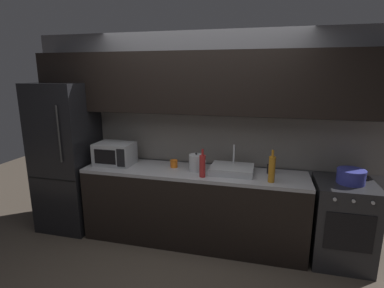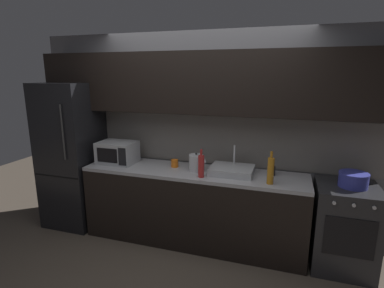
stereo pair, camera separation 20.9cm
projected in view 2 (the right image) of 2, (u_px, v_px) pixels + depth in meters
ground_plane at (164, 288)px, 2.88m from camera, size 10.00×10.00×0.00m
back_wall at (200, 112)px, 3.64m from camera, size 4.35×0.44×2.50m
counter_run at (193, 206)px, 3.61m from camera, size 2.61×0.60×0.90m
refrigerator at (72, 155)px, 4.00m from camera, size 0.68×0.69×1.89m
oven_range at (344, 227)px, 3.12m from camera, size 0.60×0.62×0.90m
microwave at (118, 152)px, 3.80m from camera, size 0.46×0.35×0.27m
sink_basin at (232, 170)px, 3.40m from camera, size 0.48×0.38×0.30m
kettle at (196, 163)px, 3.49m from camera, size 0.20×0.17×0.22m
wine_bottle_amber at (271, 170)px, 3.06m from camera, size 0.07×0.07×0.34m
wine_bottle_red at (201, 166)px, 3.27m from camera, size 0.07×0.07×0.31m
mug_orange at (175, 163)px, 3.64m from camera, size 0.09×0.09×0.09m
mug_dark at (271, 171)px, 3.34m from camera, size 0.08×0.08×0.10m
cooking_pot at (353, 180)px, 3.00m from camera, size 0.28×0.28×0.15m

